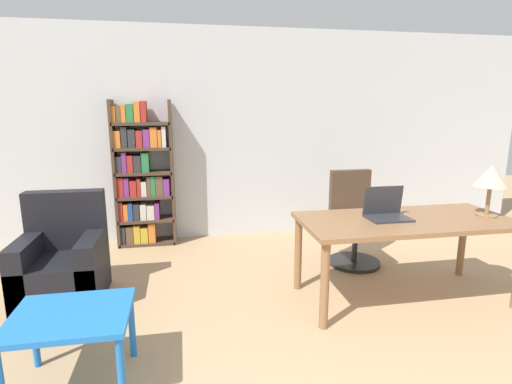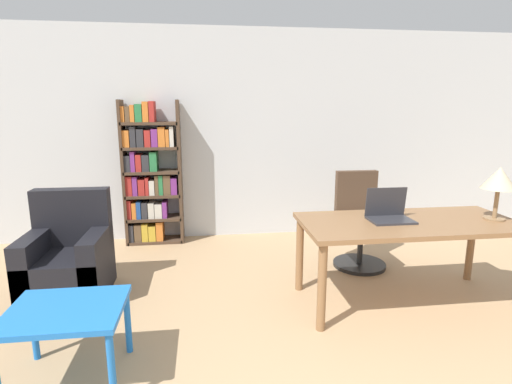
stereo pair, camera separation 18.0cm
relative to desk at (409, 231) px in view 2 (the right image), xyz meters
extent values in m
cube|color=silver|center=(-1.07, 2.15, 0.69)|extent=(8.00, 0.06, 2.70)
cube|color=olive|center=(0.00, 0.00, 0.07)|extent=(1.87, 0.84, 0.04)
cylinder|color=olive|center=(-0.88, -0.36, -0.31)|extent=(0.07, 0.07, 0.71)
cylinder|color=olive|center=(-0.88, 0.36, -0.31)|extent=(0.07, 0.07, 0.71)
cylinder|color=olive|center=(0.88, 0.36, -0.31)|extent=(0.07, 0.07, 0.71)
cube|color=#2D2D33|center=(-0.17, 0.01, 0.10)|extent=(0.37, 0.26, 0.02)
cube|color=#2D2D33|center=(-0.17, 0.13, 0.24)|extent=(0.37, 0.04, 0.26)
cube|color=navy|center=(-0.17, 0.13, 0.24)|extent=(0.33, 0.03, 0.23)
cylinder|color=olive|center=(0.76, -0.05, 0.10)|extent=(0.18, 0.18, 0.01)
cylinder|color=olive|center=(0.76, -0.05, 0.23)|extent=(0.04, 0.04, 0.26)
cone|color=#C6B793|center=(0.76, -0.05, 0.46)|extent=(0.29, 0.29, 0.19)
cylinder|color=black|center=(-0.08, 0.83, -0.64)|extent=(0.57, 0.57, 0.04)
cylinder|color=#262626|center=(-0.08, 0.83, -0.46)|extent=(0.06, 0.06, 0.33)
cube|color=#4C3828|center=(-0.08, 0.83, -0.25)|extent=(0.48, 0.48, 0.10)
cube|color=#4C3828|center=(-0.08, 1.03, 0.08)|extent=(0.46, 0.08, 0.56)
cube|color=blue|center=(-2.63, -0.72, -0.18)|extent=(0.70, 0.59, 0.04)
cylinder|color=blue|center=(-2.31, -0.98, -0.43)|extent=(0.04, 0.04, 0.46)
cylinder|color=blue|center=(-2.94, -0.46, -0.43)|extent=(0.04, 0.04, 0.46)
cylinder|color=blue|center=(-2.31, -0.46, -0.43)|extent=(0.04, 0.04, 0.46)
cube|color=black|center=(-3.02, 0.51, -0.46)|extent=(0.70, 0.70, 0.41)
cube|color=black|center=(-3.02, 0.78, 0.02)|extent=(0.70, 0.16, 0.55)
cube|color=black|center=(-3.29, 0.51, -0.36)|extent=(0.16, 0.70, 0.60)
cube|color=black|center=(-2.75, 0.51, -0.36)|extent=(0.16, 0.70, 0.60)
cube|color=#4C3828|center=(-2.73, 1.96, 0.24)|extent=(0.04, 0.28, 1.80)
cube|color=#4C3828|center=(-2.05, 1.96, 0.24)|extent=(0.04, 0.28, 1.80)
cube|color=#4C3828|center=(-2.39, 1.96, -0.65)|extent=(0.68, 0.28, 0.04)
cube|color=#333338|center=(-2.68, 1.96, -0.52)|extent=(0.06, 0.24, 0.22)
cube|color=brown|center=(-2.60, 1.96, -0.52)|extent=(0.09, 0.24, 0.22)
cube|color=gold|center=(-2.52, 1.96, -0.51)|extent=(0.08, 0.24, 0.23)
cube|color=gold|center=(-2.43, 1.96, -0.53)|extent=(0.09, 0.24, 0.20)
cube|color=orange|center=(-2.33, 1.96, -0.50)|extent=(0.08, 0.24, 0.25)
cube|color=#4C3828|center=(-2.39, 1.96, -0.35)|extent=(0.68, 0.28, 0.04)
cube|color=#B72D28|center=(-2.69, 1.96, -0.21)|extent=(0.05, 0.24, 0.24)
cube|color=orange|center=(-2.63, 1.96, -0.22)|extent=(0.05, 0.24, 0.21)
cube|color=#234C99|center=(-2.58, 1.96, -0.22)|extent=(0.05, 0.24, 0.22)
cube|color=#333338|center=(-2.51, 1.96, -0.22)|extent=(0.07, 0.24, 0.21)
cube|color=silver|center=(-2.42, 1.96, -0.23)|extent=(0.07, 0.24, 0.20)
cube|color=silver|center=(-2.34, 1.96, -0.24)|extent=(0.09, 0.24, 0.18)
cube|color=#7F338C|center=(-2.26, 1.96, -0.22)|extent=(0.05, 0.24, 0.21)
cube|color=#4C3828|center=(-2.39, 1.96, -0.05)|extent=(0.68, 0.28, 0.04)
cube|color=#B72D28|center=(-2.68, 1.96, 0.09)|extent=(0.08, 0.24, 0.24)
cube|color=#7F338C|center=(-2.60, 1.96, 0.09)|extent=(0.06, 0.24, 0.23)
cube|color=#B72D28|center=(-2.53, 1.96, 0.07)|extent=(0.08, 0.24, 0.20)
cube|color=#B72D28|center=(-2.46, 1.96, 0.08)|extent=(0.04, 0.24, 0.22)
cube|color=silver|center=(-2.40, 1.96, 0.06)|extent=(0.06, 0.24, 0.18)
cube|color=brown|center=(-2.34, 1.96, 0.09)|extent=(0.04, 0.24, 0.24)
cube|color=#2D7F47|center=(-2.29, 1.96, 0.10)|extent=(0.05, 0.24, 0.25)
cube|color=brown|center=(-2.22, 1.96, 0.10)|extent=(0.09, 0.24, 0.25)
cube|color=#7F338C|center=(-2.13, 1.96, 0.08)|extent=(0.07, 0.24, 0.21)
cube|color=#4C3828|center=(-2.39, 1.96, 0.25)|extent=(0.68, 0.28, 0.04)
cube|color=#333338|center=(-2.68, 1.96, 0.37)|extent=(0.07, 0.24, 0.20)
cube|color=#7F338C|center=(-2.61, 1.96, 0.40)|extent=(0.05, 0.24, 0.25)
cube|color=#B72D28|center=(-2.54, 1.96, 0.38)|extent=(0.07, 0.24, 0.21)
cube|color=#333338|center=(-2.46, 1.96, 0.37)|extent=(0.09, 0.24, 0.20)
cube|color=#2D7F47|center=(-2.37, 1.96, 0.39)|extent=(0.09, 0.24, 0.24)
cube|color=#4C3828|center=(-2.39, 1.96, 0.56)|extent=(0.68, 0.28, 0.04)
cube|color=orange|center=(-2.67, 1.96, 0.67)|extent=(0.08, 0.24, 0.20)
cube|color=#333338|center=(-2.59, 1.96, 0.70)|extent=(0.07, 0.24, 0.25)
cube|color=#333338|center=(-2.51, 1.96, 0.68)|extent=(0.08, 0.24, 0.22)
cube|color=#B72D28|center=(-2.42, 1.96, 0.67)|extent=(0.07, 0.24, 0.20)
cube|color=#7F338C|center=(-2.34, 1.96, 0.68)|extent=(0.08, 0.24, 0.22)
cube|color=orange|center=(-2.25, 1.96, 0.69)|extent=(0.08, 0.24, 0.24)
cube|color=orange|center=(-2.18, 1.96, 0.68)|extent=(0.04, 0.24, 0.21)
cube|color=silver|center=(-2.13, 1.96, 0.70)|extent=(0.05, 0.24, 0.25)
cube|color=#4C3828|center=(-2.39, 1.96, 0.86)|extent=(0.68, 0.28, 0.04)
cube|color=orange|center=(-2.69, 1.96, 0.97)|extent=(0.04, 0.24, 0.19)
cube|color=brown|center=(-2.64, 1.96, 0.97)|extent=(0.05, 0.24, 0.19)
cube|color=orange|center=(-2.58, 1.96, 0.97)|extent=(0.05, 0.24, 0.20)
cube|color=#2D7F47|center=(-2.51, 1.96, 0.98)|extent=(0.08, 0.24, 0.21)
cube|color=orange|center=(-2.43, 1.96, 0.99)|extent=(0.07, 0.24, 0.24)
cube|color=#B72D28|center=(-2.35, 1.96, 1.00)|extent=(0.06, 0.24, 0.25)
camera|label=1|loc=(-1.93, -3.08, 1.05)|focal=28.00mm
camera|label=2|loc=(-1.75, -3.11, 1.05)|focal=28.00mm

